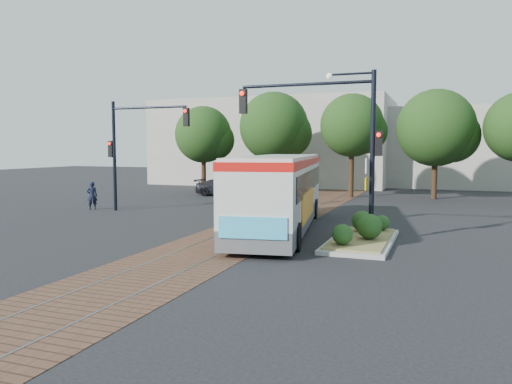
% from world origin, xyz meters
% --- Properties ---
extents(ground, '(120.00, 120.00, 0.00)m').
position_xyz_m(ground, '(0.00, 0.00, 0.00)').
color(ground, black).
rests_on(ground, ground).
extents(trackbed, '(3.60, 40.00, 0.02)m').
position_xyz_m(trackbed, '(0.00, 4.00, 0.01)').
color(trackbed, brown).
rests_on(trackbed, ground).
extents(tree_row, '(26.40, 5.60, 7.67)m').
position_xyz_m(tree_row, '(1.21, 16.42, 4.85)').
color(tree_row, '#382314').
rests_on(tree_row, ground).
extents(warehouses, '(40.00, 13.00, 8.00)m').
position_xyz_m(warehouses, '(-0.53, 28.75, 3.81)').
color(warehouses, '#ADA899').
rests_on(warehouses, ground).
extents(city_bus, '(4.38, 11.94, 3.13)m').
position_xyz_m(city_bus, '(1.13, 0.79, 1.75)').
color(city_bus, '#4C4C4F').
rests_on(city_bus, ground).
extents(traffic_island, '(2.20, 5.20, 1.13)m').
position_xyz_m(traffic_island, '(4.82, -0.90, 0.33)').
color(traffic_island, gray).
rests_on(traffic_island, ground).
extents(signal_pole_main, '(5.49, 0.46, 6.00)m').
position_xyz_m(signal_pole_main, '(3.86, -0.81, 4.16)').
color(signal_pole_main, black).
rests_on(signal_pole_main, ground).
extents(signal_pole_left, '(4.99, 0.34, 6.00)m').
position_xyz_m(signal_pole_left, '(-8.37, 4.00, 3.86)').
color(signal_pole_left, black).
rests_on(signal_pole_left, ground).
extents(officer, '(0.68, 0.66, 1.57)m').
position_xyz_m(officer, '(-10.97, 3.87, 0.79)').
color(officer, black).
rests_on(officer, ground).
extents(parked_car, '(4.21, 1.80, 1.21)m').
position_xyz_m(parked_car, '(-7.33, 13.86, 0.61)').
color(parked_car, black).
rests_on(parked_car, ground).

